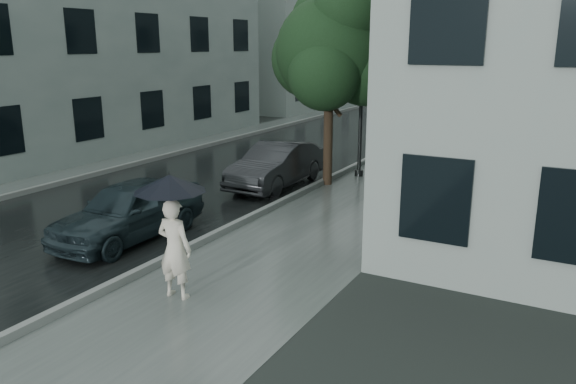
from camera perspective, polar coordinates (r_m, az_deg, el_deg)
The scene contains 14 objects.
ground at distance 10.44m, azimuth -6.05°, elevation -8.87°, with size 120.00×120.00×0.00m, color black.
sidewalk at distance 20.93m, azimuth 13.45°, elevation 2.88°, with size 3.50×60.00×0.01m, color slate.
kerb_near at distance 21.45m, azimuth 8.75°, elevation 3.59°, with size 0.15×60.00×0.15m, color slate.
asphalt_road at distance 22.86m, azimuth 0.46°, elevation 4.26°, with size 6.85×60.00×0.00m, color black.
kerb_far at distance 24.66m, azimuth -6.76°, elevation 5.11°, with size 0.15×60.00×0.15m, color slate.
sidewalk_far at distance 25.21m, azimuth -8.49°, elevation 5.10°, with size 1.70×60.00×0.01m, color #4C5451.
building_far_a at distance 24.94m, azimuth -22.88°, elevation 14.99°, with size 7.02×20.00×9.50m.
building_far_b at distance 42.46m, azimuth 1.58°, elevation 14.54°, with size 7.02×18.00×8.00m.
pedestrian at distance 9.59m, azimuth -11.43°, elevation -5.67°, with size 0.63×0.41×1.72m, color silver.
umbrella at distance 9.24m, azimuth -11.93°, elevation 0.89°, with size 1.28×1.28×1.26m.
street_tree at distance 16.92m, azimuth 4.43°, elevation 14.23°, with size 4.10×3.73×6.02m.
lamp_post at distance 18.16m, azimuth 7.00°, elevation 10.12°, with size 0.85×0.32×4.75m.
car_near at distance 12.79m, azimuth -15.85°, elevation -1.75°, with size 1.54×3.82×1.30m, color #1B292E.
car_far at distance 16.91m, azimuth -1.16°, elevation 2.79°, with size 1.39×3.98×1.31m, color black.
Camera 1 is at (5.49, -7.83, 4.17)m, focal length 35.00 mm.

